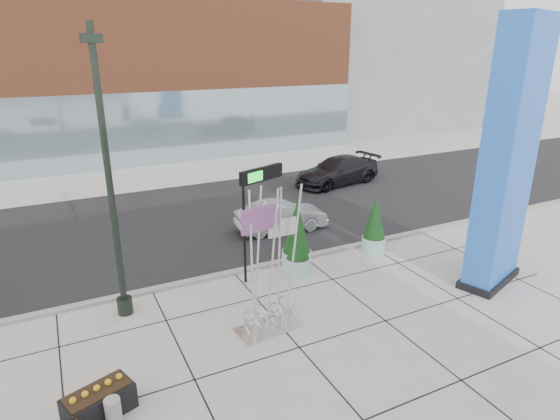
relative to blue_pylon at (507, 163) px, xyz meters
name	(u,v)px	position (x,y,z in m)	size (l,w,h in m)	color
ground	(252,338)	(-8.93, 0.56, -4.30)	(160.00, 160.00, 0.00)	#9E9991
street_asphalt	(168,225)	(-8.93, 10.56, -4.29)	(80.00, 12.00, 0.02)	black
curb_edge	(208,278)	(-8.93, 4.56, -4.24)	(80.00, 0.30, 0.12)	gray
tower_podium	(120,80)	(-7.93, 27.56, 1.20)	(34.00, 10.00, 11.00)	brown
tower_glass_front	(136,130)	(-7.93, 22.76, -1.80)	(34.00, 0.60, 5.00)	#8CA5B2
building_grey_parking	(360,35)	(17.07, 32.56, 4.70)	(20.00, 18.00, 18.00)	slate
blue_pylon	(507,163)	(0.00, 0.00, 0.00)	(2.91, 1.98, 8.90)	#0B2AAC
lamp_post	(113,208)	(-11.96, 3.56, -0.80)	(0.58, 0.47, 8.55)	black
public_art_sculpture	(269,294)	(-8.28, 0.79, -3.15)	(2.03, 1.17, 4.40)	silver
concrete_bollard	(113,412)	(-12.94, -1.09, -3.96)	(0.35, 0.35, 0.69)	gray
overhead_street_sign	(262,186)	(-7.11, 3.78, -0.84)	(1.84, 0.81, 4.03)	black
round_planter_east	(375,226)	(-2.20, 3.81, -3.17)	(0.95, 0.95, 2.38)	#95C9C1
round_planter_mid	(297,238)	(-5.73, 3.83, -3.00)	(1.10, 1.10, 2.75)	#95C9C1
round_planter_west	(298,246)	(-5.84, 3.52, -3.20)	(0.93, 0.93, 2.32)	#95C9C1
box_planter_south	(99,402)	(-13.19, -0.64, -3.92)	(1.66, 1.21, 0.83)	black
car_silver_mid	(281,217)	(-4.49, 7.59, -3.63)	(1.43, 4.10, 1.35)	#989B9F
car_dark_east	(338,171)	(1.96, 12.88, -3.50)	(2.25, 5.53, 1.60)	black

